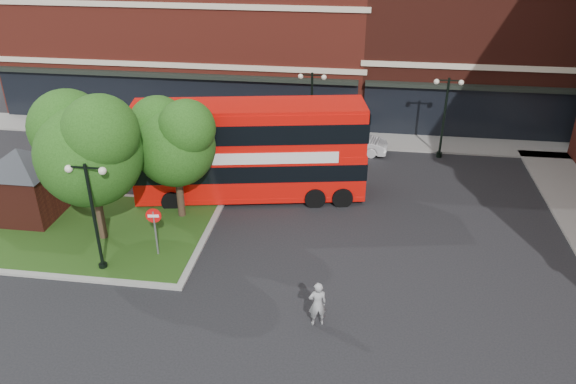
# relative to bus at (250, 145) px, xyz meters

# --- Properties ---
(ground) EXTENTS (120.00, 120.00, 0.00)m
(ground) POSITION_rel_bus_xyz_m (0.52, -7.76, -2.96)
(ground) COLOR black
(ground) RESTS_ON ground
(pavement_far) EXTENTS (44.00, 3.00, 0.12)m
(pavement_far) POSITION_rel_bus_xyz_m (0.52, 8.74, -2.90)
(pavement_far) COLOR slate
(pavement_far) RESTS_ON ground
(terrace_far_left) EXTENTS (26.00, 12.00, 14.00)m
(terrace_far_left) POSITION_rel_bus_xyz_m (-7.48, 16.24, 4.04)
(terrace_far_left) COLOR maroon
(terrace_far_left) RESTS_ON ground
(terrace_far_right) EXTENTS (18.00, 12.00, 16.00)m
(terrace_far_right) POSITION_rel_bus_xyz_m (14.52, 16.24, 5.04)
(terrace_far_right) COLOR #471911
(terrace_far_right) RESTS_ON ground
(traffic_island) EXTENTS (12.60, 7.60, 0.15)m
(traffic_island) POSITION_rel_bus_xyz_m (-7.48, -4.76, -2.90)
(traffic_island) COLOR gray
(traffic_island) RESTS_ON ground
(kiosk) EXTENTS (6.51, 6.51, 3.60)m
(kiosk) POSITION_rel_bus_xyz_m (-10.48, -3.76, -0.65)
(kiosk) COLOR #471911
(kiosk) RESTS_ON traffic_island
(tree_island_west) EXTENTS (5.40, 4.71, 7.21)m
(tree_island_west) POSITION_rel_bus_xyz_m (-6.08, -5.19, 1.83)
(tree_island_west) COLOR #2D2116
(tree_island_west) RESTS_ON ground
(tree_island_east) EXTENTS (4.46, 3.90, 6.29)m
(tree_island_east) POSITION_rel_bus_xyz_m (-3.06, -2.70, 1.28)
(tree_island_east) COLOR #2D2116
(tree_island_east) RESTS_ON ground
(lamp_island) EXTENTS (1.72, 0.36, 5.00)m
(lamp_island) POSITION_rel_bus_xyz_m (-4.98, -7.56, -0.14)
(lamp_island) COLOR black
(lamp_island) RESTS_ON ground
(lamp_far_left) EXTENTS (1.72, 0.36, 5.00)m
(lamp_far_left) POSITION_rel_bus_xyz_m (2.52, 6.74, -0.14)
(lamp_far_left) COLOR black
(lamp_far_left) RESTS_ON ground
(lamp_far_right) EXTENTS (1.72, 0.36, 5.00)m
(lamp_far_right) POSITION_rel_bus_xyz_m (10.52, 6.74, -0.14)
(lamp_far_right) COLOR black
(lamp_far_right) RESTS_ON ground
(bus) EXTENTS (12.12, 4.80, 4.52)m
(bus) POSITION_rel_bus_xyz_m (0.00, 0.00, 0.00)
(bus) COLOR red
(bus) RESTS_ON ground
(woman) EXTENTS (0.77, 0.60, 1.87)m
(woman) POSITION_rel_bus_xyz_m (4.45, -9.76, -2.03)
(woman) COLOR gray
(woman) RESTS_ON ground
(car_silver) EXTENTS (3.81, 1.79, 1.26)m
(car_silver) POSITION_rel_bus_xyz_m (-3.10, 8.24, -2.33)
(car_silver) COLOR silver
(car_silver) RESTS_ON ground
(car_white) EXTENTS (4.35, 1.89, 1.39)m
(car_white) POSITION_rel_bus_xyz_m (5.20, 6.74, -2.27)
(car_white) COLOR silver
(car_white) RESTS_ON ground
(no_entry_sign) EXTENTS (0.67, 0.14, 2.44)m
(no_entry_sign) POSITION_rel_bus_xyz_m (-2.98, -6.26, -1.22)
(no_entry_sign) COLOR slate
(no_entry_sign) RESTS_ON ground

